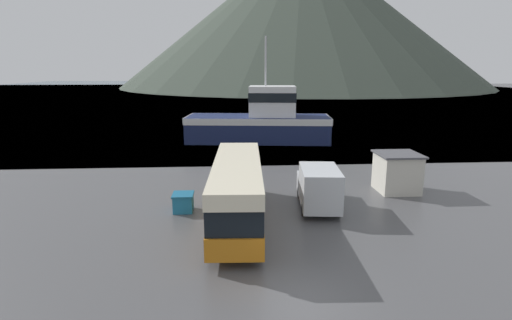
{
  "coord_description": "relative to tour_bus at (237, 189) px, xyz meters",
  "views": [
    {
      "loc": [
        -2.43,
        -12.9,
        8.26
      ],
      "look_at": [
        -0.68,
        14.17,
        2.0
      ],
      "focal_mm": 28.0,
      "sensor_mm": 36.0,
      "label": 1
    }
  ],
  "objects": [
    {
      "name": "delivery_van",
      "position": [
        4.89,
        1.91,
        -0.55
      ],
      "size": [
        2.66,
        5.53,
        2.57
      ],
      "rotation": [
        0.0,
        0.0,
        -0.09
      ],
      "color": "silver",
      "rests_on": "ground"
    },
    {
      "name": "tour_bus",
      "position": [
        0.0,
        0.0,
        0.0
      ],
      "size": [
        2.96,
        11.42,
        3.38
      ],
      "rotation": [
        0.0,
        0.0,
        -0.04
      ],
      "color": "#B26614",
      "rests_on": "ground"
    },
    {
      "name": "water_surface",
      "position": [
        2.11,
        132.75,
        -1.89
      ],
      "size": [
        240.0,
        240.0,
        0.0
      ],
      "primitive_type": "plane",
      "color": "#3D5160",
      "rests_on": "ground"
    },
    {
      "name": "storage_bin",
      "position": [
        -3.16,
        1.86,
        -1.35
      ],
      "size": [
        1.22,
        1.32,
        1.08
      ],
      "color": "teal",
      "rests_on": "ground"
    },
    {
      "name": "hill_backdrop",
      "position": [
        32.33,
        167.01,
        29.82
      ],
      "size": [
        160.87,
        160.87,
        63.42
      ],
      "primitive_type": "cone",
      "color": "#3D473D",
      "rests_on": "ground"
    },
    {
      "name": "ground_plane",
      "position": [
        2.11,
        -7.8,
        -1.89
      ],
      "size": [
        400.0,
        400.0,
        0.0
      ],
      "primitive_type": "plane",
      "color": "#4C4C4F"
    },
    {
      "name": "dock_kiosk",
      "position": [
        10.97,
        4.9,
        -0.55
      ],
      "size": [
        2.82,
        2.86,
        2.66
      ],
      "color": "beige",
      "rests_on": "ground"
    },
    {
      "name": "fishing_boat",
      "position": [
        3.19,
        24.73,
        0.44
      ],
      "size": [
        16.74,
        7.29,
        11.69
      ],
      "rotation": [
        0.0,
        0.0,
        1.47
      ],
      "color": "#19234C",
      "rests_on": "water_surface"
    }
  ]
}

